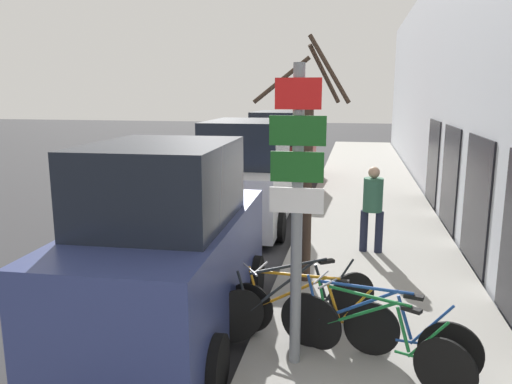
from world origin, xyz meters
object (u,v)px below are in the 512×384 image
Objects in this scene: signpost at (297,206)px; bicycle_0 at (376,339)px; street_tree at (307,176)px; bicycle_1 at (374,330)px; parked_car_1 at (248,178)px; parked_car_2 at (281,152)px; bicycle_2 at (308,313)px; parked_car_0 at (168,250)px; bicycle_3 at (298,302)px; pedestrian_near at (373,203)px.

signpost is 1.66m from bicycle_0.
bicycle_0 is 3.02m from street_tree.
parked_car_1 is (-2.75, 6.18, 0.57)m from bicycle_1.
parked_car_1 is at bearing 53.87° from bicycle_0.
bicycle_0 is 11.92m from parked_car_2.
bicycle_2 is at bearing 84.37° from bicycle_1.
signpost is 0.78× the size of parked_car_0.
bicycle_1 is 0.57× the size of street_tree.
bicycle_1 is (-0.01, 0.18, 0.01)m from bicycle_0.
street_tree reaches higher than bicycle_0.
bicycle_0 is 0.97× the size of bicycle_3.
signpost reaches higher than pedestrian_near.
bicycle_3 is at bearing -87.67° from street_tree.
pedestrian_near is (2.65, 3.53, -0.04)m from parked_car_0.
bicycle_1 is 1.13× the size of bicycle_3.
bicycle_0 is (0.87, -0.02, -1.41)m from signpost.
bicycle_0 is 0.49× the size of street_tree.
street_tree is at bearing 92.93° from signpost.
street_tree reaches higher than bicycle_1.
parked_car_0 is at bearing -88.94° from parked_car_1.
signpost is at bearing -22.91° from parked_car_0.
bicycle_0 is at bearing -111.74° from bicycle_2.
parked_car_0 is (-1.66, -0.08, 0.59)m from bicycle_3.
parked_car_1 is 1.25× the size of street_tree.
bicycle_3 is 3.63m from pedestrian_near.
bicycle_0 is 6.96m from parked_car_1.
parked_car_2 is (0.02, 5.22, 0.00)m from parked_car_1.
parked_car_0 reaches higher than parked_car_2.
bicycle_0 is at bearing -73.89° from parked_car_2.
signpost is at bearing 117.06° from bicycle_1.
signpost is 1.65m from bicycle_1.
parked_car_1 is at bearing -87.43° from parked_car_2.
bicycle_2 is at bearing 85.06° from pedestrian_near.
pedestrian_near is at bearing 51.27° from parked_car_0.
bicycle_1 is at bearing -155.11° from bicycle_3.
signpost is at bearing -87.07° from street_tree.
signpost reaches higher than bicycle_2.
bicycle_1 is at bearing -66.77° from parked_car_1.
parked_car_1 is (-1.89, 6.34, -0.83)m from signpost.
bicycle_3 reaches higher than bicycle_0.
parked_car_0 is (-2.58, 0.69, 0.60)m from bicycle_0.
parked_car_1 reaches higher than bicycle_3.
street_tree reaches higher than pedestrian_near.
parked_car_2 is at bearing 20.84° from bicycle_2.
bicycle_2 is (0.09, 0.47, -1.41)m from signpost.
bicycle_3 is at bearing 80.84° from bicycle_0.
street_tree is (-0.99, 2.35, 1.30)m from bicycle_1.
bicycle_2 is 2.43m from street_tree.
bicycle_1 is 1.02× the size of bicycle_2.
street_tree is at bearing -76.30° from parked_car_2.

